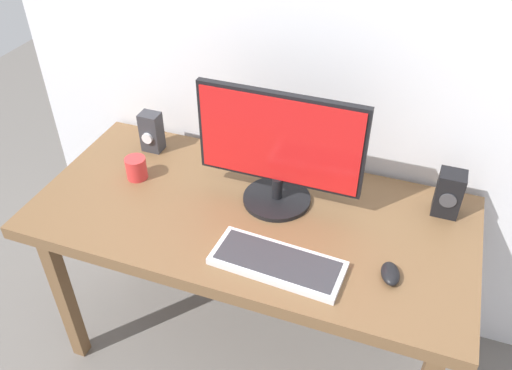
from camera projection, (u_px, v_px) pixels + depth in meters
name	position (u px, v px, depth m)	size (l,w,h in m)	color
ground_plane	(252.00, 344.00, 2.22)	(6.00, 6.00, 0.00)	slate
desk	(251.00, 228.00, 1.81)	(1.47, 0.70, 0.74)	brown
monitor	(279.00, 149.00, 1.69)	(0.55, 0.23, 0.41)	black
keyboard_primary	(277.00, 263.00, 1.57)	(0.41, 0.18, 0.02)	silver
mouse	(390.00, 274.00, 1.53)	(0.05, 0.09, 0.03)	black
speaker_right	(449.00, 193.00, 1.72)	(0.08, 0.08, 0.16)	black
audio_controller	(152.00, 132.00, 2.02)	(0.08, 0.07, 0.16)	#333338
coffee_mug	(136.00, 168.00, 1.90)	(0.07, 0.07, 0.08)	red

